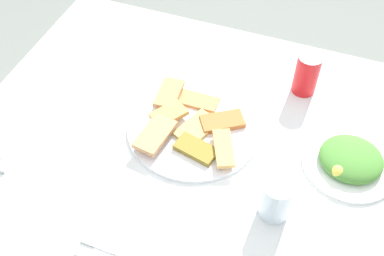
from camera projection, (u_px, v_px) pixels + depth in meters
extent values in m
cube|color=white|center=(191.00, 143.00, 1.21)|extent=(1.17, 0.95, 0.02)
cylinder|color=#4C5355|center=(374.00, 162.00, 1.63)|extent=(0.04, 0.04, 0.70)
cylinder|color=#4C5355|center=(105.00, 88.00, 1.86)|extent=(0.04, 0.04, 0.70)
cylinder|color=white|center=(194.00, 127.00, 1.23)|extent=(0.35, 0.35, 0.01)
cube|color=tan|center=(197.00, 128.00, 1.21)|extent=(0.10, 0.13, 0.01)
cube|color=#D2894F|center=(196.00, 100.00, 1.27)|extent=(0.12, 0.06, 0.01)
cube|color=tan|center=(169.00, 114.00, 1.22)|extent=(0.10, 0.11, 0.01)
cube|color=tan|center=(155.00, 134.00, 1.17)|extent=(0.08, 0.13, 0.01)
cube|color=tan|center=(169.00, 93.00, 1.27)|extent=(0.07, 0.11, 0.01)
cube|color=tan|center=(224.00, 148.00, 1.15)|extent=(0.09, 0.12, 0.01)
cube|color=olive|center=(196.00, 149.00, 1.16)|extent=(0.12, 0.08, 0.01)
cube|color=#C26A32|center=(222.00, 121.00, 1.22)|extent=(0.12, 0.11, 0.02)
cylinder|color=white|center=(349.00, 163.00, 1.15)|extent=(0.23, 0.23, 0.01)
ellipsoid|color=#4A8B34|center=(351.00, 159.00, 1.14)|extent=(0.18, 0.17, 0.05)
sphere|color=#EFDA50|center=(338.00, 171.00, 1.11)|extent=(0.03, 0.03, 0.03)
cylinder|color=red|center=(307.00, 74.00, 1.28)|extent=(0.09, 0.09, 0.12)
cylinder|color=silver|center=(276.00, 199.00, 1.03)|extent=(0.07, 0.07, 0.11)
cube|color=silver|center=(122.00, 254.00, 1.00)|extent=(0.20, 0.02, 0.00)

